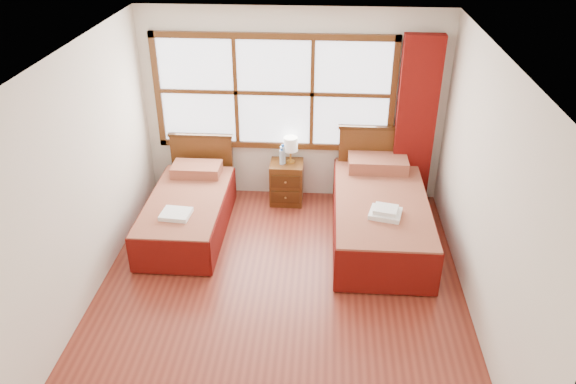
{
  "coord_description": "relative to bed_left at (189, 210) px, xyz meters",
  "views": [
    {
      "loc": [
        0.42,
        -4.77,
        3.95
      ],
      "look_at": [
        0.04,
        0.7,
        0.87
      ],
      "focal_mm": 35.0,
      "sensor_mm": 36.0,
      "label": 1
    }
  ],
  "objects": [
    {
      "name": "bottle_near",
      "position": [
        1.12,
        0.77,
        0.41
      ],
      "size": [
        0.06,
        0.06,
        0.23
      ],
      "color": "#A6C2D5",
      "rests_on": "nightstand"
    },
    {
      "name": "wall_left",
      "position": [
        -0.74,
        -1.2,
        1.02
      ],
      "size": [
        0.0,
        4.5,
        4.5
      ],
      "primitive_type": "plane",
      "rotation": [
        1.57,
        0.0,
        1.57
      ],
      "color": "silver",
      "rests_on": "floor"
    },
    {
      "name": "towels_left",
      "position": [
        -0.02,
        -0.48,
        0.23
      ],
      "size": [
        0.36,
        0.32,
        0.05
      ],
      "rotation": [
        0.0,
        0.0,
        -0.09
      ],
      "color": "white",
      "rests_on": "bed_left"
    },
    {
      "name": "ceiling",
      "position": [
        1.26,
        -1.2,
        2.32
      ],
      "size": [
        4.5,
        4.5,
        0.0
      ],
      "primitive_type": "plane",
      "rotation": [
        3.14,
        0.0,
        0.0
      ],
      "color": "white",
      "rests_on": "wall_back"
    },
    {
      "name": "curtain",
      "position": [
        2.86,
        0.91,
        0.89
      ],
      "size": [
        0.5,
        0.16,
        2.3
      ],
      "primitive_type": "cube",
      "color": "maroon",
      "rests_on": "wall_back"
    },
    {
      "name": "wall_back",
      "position": [
        1.26,
        1.05,
        1.02
      ],
      "size": [
        4.0,
        0.0,
        4.0
      ],
      "primitive_type": "plane",
      "rotation": [
        1.57,
        0.0,
        0.0
      ],
      "color": "silver",
      "rests_on": "floor"
    },
    {
      "name": "wall_right",
      "position": [
        3.26,
        -1.2,
        1.02
      ],
      "size": [
        0.0,
        4.5,
        4.5
      ],
      "primitive_type": "plane",
      "rotation": [
        1.57,
        0.0,
        -1.57
      ],
      "color": "silver",
      "rests_on": "floor"
    },
    {
      "name": "bottle_far",
      "position": [
        1.14,
        0.79,
        0.44
      ],
      "size": [
        0.07,
        0.07,
        0.28
      ],
      "color": "#A6C2D5",
      "rests_on": "nightstand"
    },
    {
      "name": "bed_right",
      "position": [
        2.4,
        -0.0,
        0.05
      ],
      "size": [
        1.13,
        2.19,
        1.1
      ],
      "color": "#3B200C",
      "rests_on": "floor"
    },
    {
      "name": "floor",
      "position": [
        1.26,
        -1.2,
        -0.28
      ],
      "size": [
        4.5,
        4.5,
        0.0
      ],
      "primitive_type": "plane",
      "color": "maroon",
      "rests_on": "ground"
    },
    {
      "name": "window",
      "position": [
        1.01,
        1.01,
        1.22
      ],
      "size": [
        3.16,
        0.06,
        1.56
      ],
      "color": "white",
      "rests_on": "wall_back"
    },
    {
      "name": "towels_right",
      "position": [
        2.41,
        -0.46,
        0.35
      ],
      "size": [
        0.41,
        0.38,
        0.1
      ],
      "rotation": [
        0.0,
        0.0,
        -0.24
      ],
      "color": "white",
      "rests_on": "bed_right"
    },
    {
      "name": "lamp",
      "position": [
        1.24,
        0.83,
        0.57
      ],
      "size": [
        0.19,
        0.19,
        0.36
      ],
      "color": "gold",
      "rests_on": "nightstand"
    },
    {
      "name": "nightstand",
      "position": [
        1.19,
        0.8,
        0.01
      ],
      "size": [
        0.44,
        0.44,
        0.59
      ],
      "color": "#532D12",
      "rests_on": "floor"
    },
    {
      "name": "bed_left",
      "position": [
        0.0,
        0.0,
        0.0
      ],
      "size": [
        0.95,
        1.97,
        0.92
      ],
      "color": "#3B200C",
      "rests_on": "floor"
    }
  ]
}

